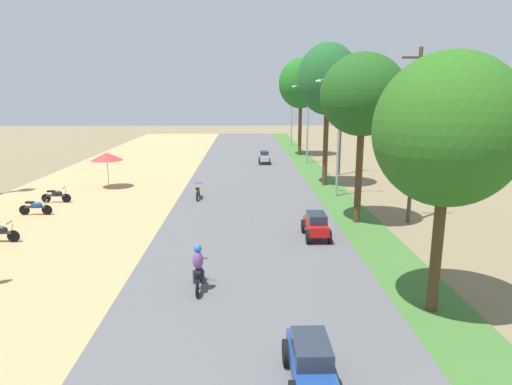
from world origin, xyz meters
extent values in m
cylinder|color=black|center=(-10.72, 14.20, 0.34)|extent=(0.56, 0.06, 0.56)
ellipsoid|color=black|center=(-11.26, 14.20, 0.66)|extent=(0.64, 0.28, 0.32)
cylinder|color=#A5A8AD|center=(-10.78, 14.20, 0.61)|extent=(0.26, 0.05, 0.68)
cylinder|color=black|center=(-10.84, 14.20, 0.98)|extent=(0.04, 0.54, 0.04)
cylinder|color=black|center=(-11.22, 18.85, 0.34)|extent=(0.56, 0.06, 0.56)
cylinder|color=black|center=(-12.46, 18.85, 0.34)|extent=(0.56, 0.06, 0.56)
cube|color=#333338|center=(-11.84, 18.85, 0.52)|extent=(1.12, 0.12, 0.12)
ellipsoid|color=#1E4CA5|center=(-11.76, 18.85, 0.66)|extent=(0.64, 0.28, 0.32)
cube|color=black|center=(-12.12, 18.85, 0.78)|extent=(0.44, 0.20, 0.10)
cylinder|color=#A5A8AD|center=(-11.28, 18.85, 0.61)|extent=(0.26, 0.05, 0.68)
cylinder|color=black|center=(-11.34, 18.85, 0.98)|extent=(0.04, 0.54, 0.04)
cylinder|color=black|center=(-11.26, 21.71, 0.34)|extent=(0.56, 0.06, 0.56)
cylinder|color=black|center=(-12.50, 21.71, 0.34)|extent=(0.56, 0.06, 0.56)
cube|color=#333338|center=(-11.88, 21.71, 0.52)|extent=(1.12, 0.12, 0.12)
ellipsoid|color=black|center=(-11.80, 21.71, 0.66)|extent=(0.64, 0.28, 0.32)
cube|color=black|center=(-12.16, 21.71, 0.78)|extent=(0.44, 0.20, 0.10)
cylinder|color=#A5A8AD|center=(-11.32, 21.71, 0.61)|extent=(0.26, 0.05, 0.68)
cylinder|color=black|center=(-11.38, 21.71, 0.98)|extent=(0.04, 0.54, 0.04)
cylinder|color=#99999E|center=(-9.98, 26.14, 1.11)|extent=(0.05, 0.05, 2.10)
cone|color=red|center=(-9.98, 26.14, 2.31)|extent=(2.20, 2.20, 0.55)
cylinder|color=#4C351E|center=(5.56, 7.35, 2.24)|extent=(0.34, 0.34, 4.35)
ellipsoid|color=#275F19|center=(5.56, 7.35, 5.63)|extent=(4.24, 4.24, 4.43)
cylinder|color=#4C351E|center=(5.63, 17.04, 2.77)|extent=(0.35, 0.35, 5.41)
ellipsoid|color=#1E5019|center=(5.63, 17.04, 6.60)|extent=(4.23, 4.23, 4.09)
cylinder|color=#4C351E|center=(5.65, 26.73, 3.17)|extent=(0.36, 0.36, 6.22)
ellipsoid|color=#1D5526|center=(5.65, 26.73, 7.65)|extent=(4.30, 4.30, 4.99)
cylinder|color=#4C351E|center=(5.82, 43.13, 3.17)|extent=(0.38, 0.38, 6.22)
ellipsoid|color=#1E631D|center=(5.82, 43.13, 7.72)|extent=(4.71, 4.71, 5.23)
cylinder|color=gray|center=(5.80, 23.09, 3.85)|extent=(0.16, 0.16, 7.58)
cylinder|color=gray|center=(5.10, 23.09, 7.49)|extent=(1.40, 0.08, 0.08)
ellipsoid|color=silver|center=(4.40, 23.09, 7.42)|extent=(0.36, 0.20, 0.14)
cylinder|color=gray|center=(6.50, 23.09, 7.49)|extent=(1.40, 0.08, 0.08)
ellipsoid|color=silver|center=(7.20, 23.09, 7.42)|extent=(0.36, 0.20, 0.14)
cylinder|color=gray|center=(5.80, 37.21, 3.79)|extent=(0.16, 0.16, 7.46)
cylinder|color=gray|center=(5.10, 37.21, 7.37)|extent=(1.40, 0.08, 0.08)
ellipsoid|color=silver|center=(4.40, 37.21, 7.30)|extent=(0.36, 0.20, 0.14)
cylinder|color=gray|center=(6.50, 37.21, 7.37)|extent=(1.40, 0.08, 0.08)
ellipsoid|color=silver|center=(7.20, 37.21, 7.30)|extent=(0.36, 0.20, 0.14)
cylinder|color=gray|center=(5.80, 51.69, 3.76)|extent=(0.16, 0.16, 7.40)
cylinder|color=gray|center=(5.10, 51.69, 7.31)|extent=(1.40, 0.08, 0.08)
ellipsoid|color=silver|center=(4.40, 51.69, 7.24)|extent=(0.36, 0.20, 0.14)
cylinder|color=gray|center=(6.50, 51.69, 7.31)|extent=(1.40, 0.08, 0.08)
ellipsoid|color=silver|center=(7.20, 51.69, 7.24)|extent=(0.36, 0.20, 0.14)
cylinder|color=brown|center=(7.63, 31.04, 4.99)|extent=(0.20, 0.20, 9.99)
cube|color=#473323|center=(7.63, 31.04, 9.49)|extent=(1.80, 0.10, 0.10)
cylinder|color=brown|center=(8.37, 17.06, 4.43)|extent=(0.20, 0.20, 8.87)
cube|color=#473323|center=(8.37, 17.06, 8.37)|extent=(1.80, 0.10, 0.10)
cube|color=navy|center=(1.22, 3.77, 0.65)|extent=(0.88, 2.25, 0.44)
cube|color=#232B38|center=(1.22, 3.67, 1.07)|extent=(0.81, 1.30, 0.40)
cylinder|color=black|center=(1.71, 4.58, 0.40)|extent=(0.11, 0.64, 0.64)
cylinder|color=black|center=(0.72, 4.58, 0.40)|extent=(0.11, 0.64, 0.64)
cube|color=red|center=(3.05, 14.42, 0.65)|extent=(0.88, 2.25, 0.44)
cube|color=#232B38|center=(3.05, 14.32, 1.07)|extent=(0.81, 1.30, 0.40)
cylinder|color=black|center=(3.55, 13.61, 0.40)|extent=(0.11, 0.64, 0.64)
cylinder|color=black|center=(2.56, 13.61, 0.40)|extent=(0.11, 0.64, 0.64)
cylinder|color=black|center=(3.55, 15.23, 0.40)|extent=(0.11, 0.64, 0.64)
cylinder|color=black|center=(2.56, 15.23, 0.40)|extent=(0.11, 0.64, 0.64)
cube|color=#B7BCC1|center=(1.66, 36.83, 0.66)|extent=(0.84, 1.95, 0.50)
cube|color=#232B38|center=(1.66, 36.88, 1.11)|extent=(0.77, 1.10, 0.40)
cylinder|color=black|center=(2.13, 36.12, 0.38)|extent=(0.10, 0.60, 0.60)
cylinder|color=black|center=(1.19, 36.12, 0.38)|extent=(0.10, 0.60, 0.60)
cylinder|color=black|center=(2.13, 37.53, 0.38)|extent=(0.10, 0.60, 0.60)
cylinder|color=black|center=(1.19, 37.53, 0.38)|extent=(0.10, 0.60, 0.60)
cylinder|color=black|center=(-1.83, 9.63, 0.36)|extent=(0.06, 0.56, 0.56)
cylinder|color=black|center=(-1.83, 8.39, 0.36)|extent=(0.06, 0.56, 0.56)
cube|color=#333338|center=(-1.83, 9.01, 0.54)|extent=(0.12, 1.12, 0.12)
ellipsoid|color=black|center=(-1.83, 9.09, 0.68)|extent=(0.28, 0.64, 0.32)
cube|color=black|center=(-1.83, 8.73, 0.80)|extent=(0.20, 0.44, 0.10)
cylinder|color=#A5A8AD|center=(-1.83, 9.57, 0.63)|extent=(0.05, 0.26, 0.68)
cylinder|color=black|center=(-1.83, 9.51, 1.00)|extent=(0.54, 0.04, 0.04)
ellipsoid|color=#724C8C|center=(-1.83, 8.81, 1.20)|extent=(0.36, 0.28, 0.64)
sphere|color=blue|center=(-1.83, 8.85, 1.60)|extent=(0.28, 0.28, 0.28)
cylinder|color=#2D2D38|center=(-1.97, 8.91, 0.56)|extent=(0.12, 0.12, 0.48)
cylinder|color=#2D2D38|center=(-1.69, 8.91, 0.56)|extent=(0.12, 0.12, 0.48)
cylinder|color=black|center=(-3.22, 23.08, 0.36)|extent=(0.06, 0.56, 0.56)
cylinder|color=black|center=(-3.22, 21.84, 0.36)|extent=(0.06, 0.56, 0.56)
cube|color=#333338|center=(-3.22, 22.46, 0.54)|extent=(0.12, 1.12, 0.12)
ellipsoid|color=orange|center=(-3.22, 22.54, 0.68)|extent=(0.28, 0.64, 0.32)
cube|color=black|center=(-3.22, 22.18, 0.80)|extent=(0.20, 0.44, 0.10)
cylinder|color=#A5A8AD|center=(-3.22, 23.02, 0.63)|extent=(0.05, 0.26, 0.68)
cylinder|color=black|center=(-3.22, 22.96, 1.00)|extent=(0.54, 0.04, 0.04)
camera|label=1|loc=(-0.26, -5.20, 6.64)|focal=31.08mm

